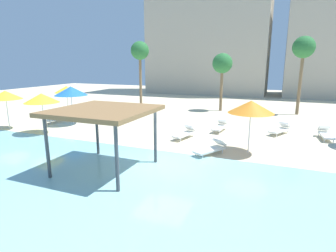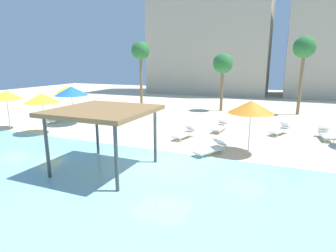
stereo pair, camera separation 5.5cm
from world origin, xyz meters
TOP-DOWN VIEW (x-y plane):
  - ground_plane at (0.00, 0.00)m, footprint 80.00×80.00m
  - lagoon_water at (0.00, -5.25)m, footprint 44.00×13.50m
  - shade_pavilion at (-1.95, -1.81)m, footprint 3.95×3.95m
  - beach_umbrella_orange_0 at (3.54, 3.03)m, footprint 2.32×2.32m
  - beach_umbrella_yellow_1 at (-12.99, 8.15)m, footprint 2.14×2.14m
  - beach_umbrella_yellow_2 at (-9.46, 2.00)m, footprint 2.22×2.22m
  - beach_umbrella_yellow_3 at (-12.75, 1.97)m, footprint 2.18×2.18m
  - beach_umbrella_blue_5 at (-9.74, 5.06)m, footprint 2.46×2.46m
  - lounge_chair_0 at (7.67, 7.66)m, footprint 0.78×1.94m
  - lounge_chair_1 at (-11.47, 5.23)m, footprint 0.72×1.93m
  - lounge_chair_2 at (1.83, 2.04)m, footprint 1.48×1.94m
  - lounge_chair_4 at (-0.45, 4.51)m, footprint 1.05×1.99m
  - lounge_chair_5 at (1.18, 7.18)m, footprint 0.75×1.94m
  - lounge_chair_6 at (5.06, 7.86)m, footprint 1.39×1.96m
  - palm_tree_0 at (-9.04, 14.90)m, footprint 1.90×1.90m
  - palm_tree_1 at (6.40, 16.15)m, footprint 1.90×1.90m
  - palm_tree_2 at (-0.51, 15.47)m, footprint 1.90×1.90m
  - hotel_block_0 at (-5.92, 31.36)m, footprint 17.53×8.58m

SIDE VIEW (x-z plane):
  - ground_plane at x=0.00m, z-range 0.00..0.00m
  - lagoon_water at x=0.00m, z-range 0.00..0.04m
  - lounge_chair_0 at x=7.67m, z-range -0.04..0.70m
  - lounge_chair_1 at x=-11.47m, z-range -0.04..0.70m
  - lounge_chair_2 at x=1.83m, z-range -0.04..0.70m
  - lounge_chair_4 at x=-0.45m, z-range -0.04..0.70m
  - lounge_chair_5 at x=1.18m, z-range -0.04..0.70m
  - lounge_chair_6 at x=5.06m, z-range -0.04..0.70m
  - beach_umbrella_yellow_1 at x=-12.99m, z-range 1.00..3.58m
  - beach_umbrella_yellow_2 at x=-9.46m, z-range 1.04..3.73m
  - beach_umbrella_orange_0 at x=3.54m, z-range 1.06..3.82m
  - beach_umbrella_yellow_3 at x=-12.75m, z-range 1.07..3.82m
  - beach_umbrella_blue_5 at x=-9.74m, z-range 1.11..4.00m
  - shade_pavilion at x=-1.95m, z-range 1.19..3.93m
  - palm_tree_2 at x=-0.51m, z-range 1.70..7.23m
  - palm_tree_0 at x=-9.04m, z-range 2.27..9.09m
  - palm_tree_1 at x=6.40m, z-range 2.31..9.21m
  - hotel_block_0 at x=-5.92m, z-range 0.00..21.97m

